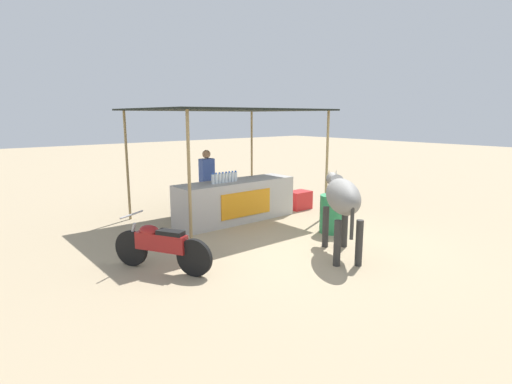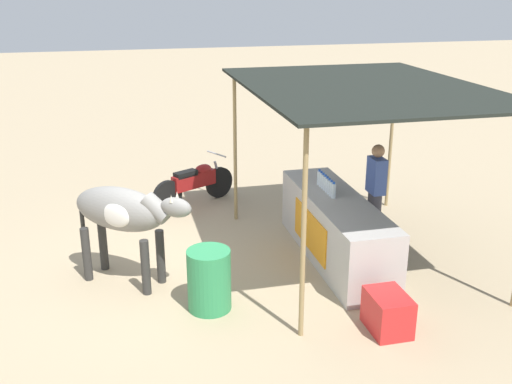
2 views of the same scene
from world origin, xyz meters
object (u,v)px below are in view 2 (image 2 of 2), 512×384
(stall_counter, at_px, (336,229))
(cooler_box, at_px, (388,312))
(vendor_behind_counter, at_px, (375,195))
(cow, at_px, (124,213))
(water_barrel, at_px, (209,280))
(motorcycle_parked, at_px, (195,183))

(stall_counter, relative_size, cooler_box, 5.00)
(stall_counter, height_order, vendor_behind_counter, vendor_behind_counter)
(cooler_box, relative_size, cow, 0.36)
(water_barrel, bearing_deg, stall_counter, 116.04)
(cooler_box, xyz_separation_m, cow, (-1.98, -2.98, 0.79))
(vendor_behind_counter, height_order, motorcycle_parked, vendor_behind_counter)
(vendor_behind_counter, bearing_deg, stall_counter, -67.50)
(stall_counter, height_order, cooler_box, stall_counter)
(motorcycle_parked, bearing_deg, stall_counter, 31.71)
(cow, bearing_deg, motorcycle_parked, 154.65)
(vendor_behind_counter, bearing_deg, cow, -84.62)
(water_barrel, height_order, motorcycle_parked, motorcycle_parked)
(stall_counter, bearing_deg, vendor_behind_counter, 112.50)
(stall_counter, xyz_separation_m, water_barrel, (1.02, -2.09, -0.08))
(cooler_box, distance_m, motorcycle_parked, 5.10)
(water_barrel, relative_size, cow, 0.49)
(vendor_behind_counter, relative_size, water_barrel, 2.04)
(motorcycle_parked, bearing_deg, water_barrel, -5.40)
(stall_counter, bearing_deg, motorcycle_parked, -148.29)
(cow, height_order, motorcycle_parked, cow)
(vendor_behind_counter, xyz_separation_m, cooler_box, (2.34, -0.85, -0.61))
(vendor_behind_counter, bearing_deg, motorcycle_parked, -135.04)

